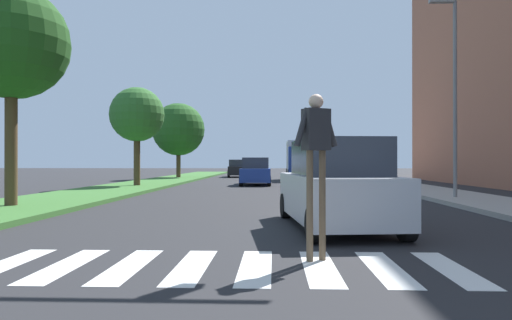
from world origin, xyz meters
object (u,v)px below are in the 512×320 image
object	(u,v)px
tree_distant	(178,130)
sedan_midblock	(256,172)
truck_box_delivery	(302,159)
tree_mid	(11,43)
pedestrian_performer	(316,150)
tree_far	(137,115)
sedan_distant	(237,169)
suv_crossing	(336,186)
street_lamp_right	(453,79)
traffic_light_gantry	(89,13)

from	to	relation	value
tree_distant	sedan_midblock	xyz separation A→B (m)	(6.88, -9.33, -3.37)
truck_box_delivery	tree_mid	bearing A→B (deg)	-114.63
tree_mid	pedestrian_performer	world-z (taller)	tree_mid
pedestrian_performer	tree_far	bearing A→B (deg)	114.18
sedan_distant	sedan_midblock	bearing A→B (deg)	-80.80
sedan_distant	truck_box_delivery	distance (m)	9.29
sedan_midblock	suv_crossing	bearing A→B (deg)	-82.28
tree_far	pedestrian_performer	bearing A→B (deg)	-65.82
street_lamp_right	pedestrian_performer	size ratio (longest dim) A/B	3.01
suv_crossing	tree_mid	bearing A→B (deg)	160.07
street_lamp_right	sedan_distant	bearing A→B (deg)	111.58
truck_box_delivery	suv_crossing	bearing A→B (deg)	-91.88
traffic_light_gantry	pedestrian_performer	xyz separation A→B (m)	(4.21, -1.87, -2.70)
traffic_light_gantry	truck_box_delivery	size ratio (longest dim) A/B	1.43
tree_far	pedestrian_performer	size ratio (longest dim) A/B	2.21
street_lamp_right	suv_crossing	distance (m)	9.71
traffic_light_gantry	suv_crossing	size ratio (longest dim) A/B	1.86
tree_mid	tree_distant	world-z (taller)	tree_mid
pedestrian_performer	suv_crossing	xyz separation A→B (m)	(0.75, 3.36, -0.73)
tree_mid	tree_distant	distance (m)	24.58
tree_mid	truck_box_delivery	xyz separation A→B (m)	(10.23, 22.30, -3.45)
suv_crossing	truck_box_delivery	bearing A→B (deg)	88.12
traffic_light_gantry	suv_crossing	world-z (taller)	traffic_light_gantry
tree_distant	suv_crossing	distance (m)	29.68
pedestrian_performer	truck_box_delivery	xyz separation A→B (m)	(1.60, 29.06, -0.03)
tree_distant	sedan_distant	bearing A→B (deg)	47.83
sedan_distant	street_lamp_right	bearing A→B (deg)	-68.42
tree_far	tree_distant	size ratio (longest dim) A/B	0.88
tree_far	truck_box_delivery	xyz separation A→B (m)	(9.90, 10.57, -2.45)
suv_crossing	tree_distant	bearing A→B (deg)	108.59
tree_distant	suv_crossing	bearing A→B (deg)	-71.41
tree_distant	sedan_midblock	bearing A→B (deg)	-53.60
traffic_light_gantry	tree_distant	bearing A→B (deg)	98.57
tree_mid	pedestrian_performer	xyz separation A→B (m)	(8.63, -6.76, -3.42)
tree_mid	pedestrian_performer	distance (m)	11.48
tree_mid	suv_crossing	size ratio (longest dim) A/B	1.40
street_lamp_right	traffic_light_gantry	bearing A→B (deg)	-139.78
street_lamp_right	pedestrian_performer	xyz separation A→B (m)	(-6.09, -10.59, -2.93)
tree_mid	street_lamp_right	distance (m)	15.22
traffic_light_gantry	truck_box_delivery	world-z (taller)	traffic_light_gantry
tree_far	truck_box_delivery	world-z (taller)	tree_far
traffic_light_gantry	pedestrian_performer	distance (m)	5.34
suv_crossing	sedan_distant	distance (m)	33.35
tree_far	truck_box_delivery	bearing A→B (deg)	46.88
truck_box_delivery	tree_far	bearing A→B (deg)	-133.12
tree_mid	tree_far	xyz separation A→B (m)	(0.32, 11.73, -0.99)
street_lamp_right	truck_box_delivery	distance (m)	19.24
traffic_light_gantry	truck_box_delivery	bearing A→B (deg)	77.93
suv_crossing	sedan_midblock	distance (m)	18.80
traffic_light_gantry	sedan_midblock	world-z (taller)	traffic_light_gantry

